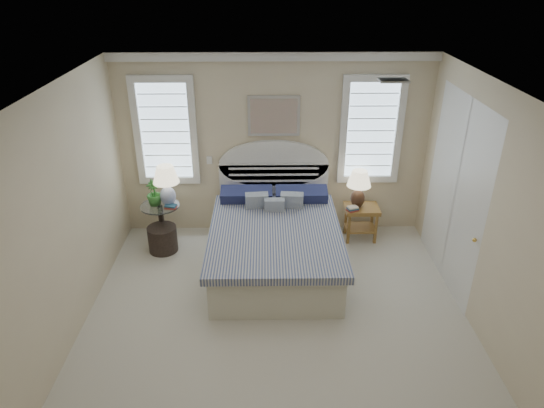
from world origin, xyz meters
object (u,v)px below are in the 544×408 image
at_px(floor_pot, 163,239).
at_px(lamp_right, 359,185).
at_px(bed, 275,240).
at_px(side_table_left, 162,220).
at_px(lamp_left, 166,181).
at_px(nightstand_right, 361,216).

bearing_deg(floor_pot, lamp_right, 6.78).
distance_m(bed, side_table_left, 1.75).
bearing_deg(side_table_left, lamp_left, 10.92).
relative_size(bed, side_table_left, 3.61).
relative_size(side_table_left, lamp_right, 1.10).
bearing_deg(bed, floor_pot, 166.52).
bearing_deg(nightstand_right, bed, -151.97).
bearing_deg(lamp_left, floor_pot, -111.36).
distance_m(nightstand_right, lamp_right, 0.50).
bearing_deg(nightstand_right, floor_pot, -174.02).
height_order(side_table_left, lamp_right, lamp_right).
xyz_separation_m(bed, lamp_left, (-1.52, 0.62, 0.61)).
xyz_separation_m(side_table_left, lamp_left, (0.13, 0.02, 0.61)).
height_order(bed, lamp_left, bed).
distance_m(floor_pot, lamp_left, 0.85).
relative_size(nightstand_right, lamp_left, 0.88).
relative_size(lamp_left, lamp_right, 1.06).
relative_size(nightstand_right, lamp_right, 0.93).
distance_m(bed, lamp_left, 1.75).
bearing_deg(bed, lamp_right, 30.50).
relative_size(floor_pot, lamp_left, 0.69).
bearing_deg(lamp_right, lamp_left, -177.74).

